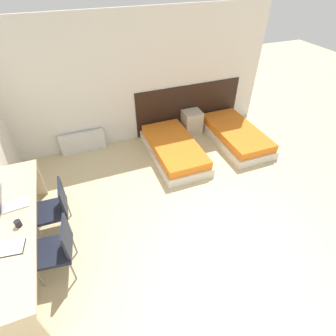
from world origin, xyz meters
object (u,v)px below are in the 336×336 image
(bed_near_door, at_px, (235,135))
(chair_near_notebook, at_px, (58,247))
(nightstand, at_px, (192,122))
(bed_near_window, at_px, (174,149))
(chair_near_laptop, at_px, (55,207))
(laptop, at_px, (10,203))

(bed_near_door, bearing_deg, chair_near_notebook, -154.40)
(nightstand, bearing_deg, chair_near_notebook, -140.27)
(bed_near_window, height_order, nightstand, nightstand)
(chair_near_notebook, bearing_deg, bed_near_window, 45.64)
(chair_near_laptop, height_order, laptop, laptop)
(nightstand, height_order, chair_near_notebook, chair_near_notebook)
(chair_near_laptop, bearing_deg, chair_near_notebook, -87.85)
(chair_near_laptop, bearing_deg, laptop, -169.41)
(chair_near_notebook, bearing_deg, laptop, 132.91)
(nightstand, height_order, laptop, laptop)
(chair_near_notebook, distance_m, laptop, 0.90)
(bed_near_door, bearing_deg, chair_near_laptop, -163.83)
(bed_near_window, xyz_separation_m, bed_near_door, (1.54, 0.00, 0.00))
(chair_near_laptop, xyz_separation_m, laptop, (-0.48, -0.07, 0.36))
(bed_near_window, xyz_separation_m, laptop, (-2.88, -1.21, 0.68))
(bed_near_window, distance_m, laptop, 3.20)
(bed_near_door, distance_m, laptop, 4.63)
(bed_near_door, height_order, chair_near_notebook, chair_near_notebook)
(bed_near_door, xyz_separation_m, laptop, (-4.42, -1.21, 0.68))
(chair_near_notebook, xyz_separation_m, laptop, (-0.48, 0.67, 0.36))
(chair_near_laptop, relative_size, chair_near_notebook, 1.00)
(bed_near_door, relative_size, chair_near_laptop, 2.11)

